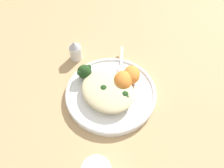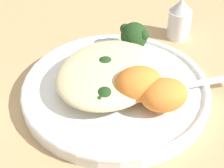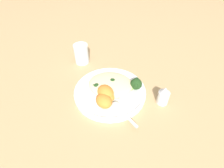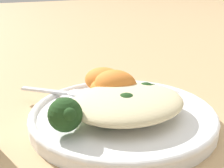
{
  "view_description": "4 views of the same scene",
  "coord_description": "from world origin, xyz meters",
  "px_view_note": "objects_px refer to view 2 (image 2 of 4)",
  "views": [
    {
      "loc": [
        -0.28,
        0.25,
        0.55
      ],
      "look_at": [
        0.01,
        -0.0,
        0.04
      ],
      "focal_mm": 35.0,
      "sensor_mm": 36.0,
      "label": 1
    },
    {
      "loc": [
        -0.35,
        -0.2,
        0.36
      ],
      "look_at": [
        -0.02,
        0.01,
        0.04
      ],
      "focal_mm": 60.0,
      "sensor_mm": 36.0,
      "label": 2
    },
    {
      "loc": [
        0.09,
        -0.44,
        0.48
      ],
      "look_at": [
        0.01,
        0.01,
        0.05
      ],
      "focal_mm": 28.0,
      "sensor_mm": 36.0,
      "label": 3
    },
    {
      "loc": [
        0.2,
        0.37,
        0.21
      ],
      "look_at": [
        0.01,
        -0.01,
        0.06
      ],
      "focal_mm": 50.0,
      "sensor_mm": 36.0,
      "label": 4
    }
  ],
  "objects_px": {
    "quinoa_mound": "(108,73)",
    "salt_shaker": "(181,19)",
    "plate": "(115,91)",
    "broccoli_stalk_3": "(108,87)",
    "broccoli_stalk_1": "(123,64)",
    "sweet_potato_chunk_2": "(148,85)",
    "sweet_potato_chunk_0": "(164,95)",
    "broccoli_stalk_2": "(111,70)",
    "broccoli_stalk_4": "(115,95)",
    "spoon": "(186,84)",
    "sweet_potato_chunk_1": "(138,84)",
    "broccoli_stalk_0": "(135,43)"
  },
  "relations": [
    {
      "from": "broccoli_stalk_2",
      "to": "sweet_potato_chunk_1",
      "type": "relative_size",
      "value": 1.53
    },
    {
      "from": "quinoa_mound",
      "to": "spoon",
      "type": "distance_m",
      "value": 0.11
    },
    {
      "from": "broccoli_stalk_3",
      "to": "broccoli_stalk_2",
      "type": "bearing_deg",
      "value": -115.71
    },
    {
      "from": "plate",
      "to": "salt_shaker",
      "type": "relative_size",
      "value": 3.71
    },
    {
      "from": "broccoli_stalk_2",
      "to": "broccoli_stalk_3",
      "type": "relative_size",
      "value": 1.48
    },
    {
      "from": "sweet_potato_chunk_0",
      "to": "sweet_potato_chunk_2",
      "type": "xyz_separation_m",
      "value": [
        0.01,
        0.03,
        -0.0
      ]
    },
    {
      "from": "sweet_potato_chunk_1",
      "to": "plate",
      "type": "bearing_deg",
      "value": 83.43
    },
    {
      "from": "plate",
      "to": "broccoli_stalk_3",
      "type": "relative_size",
      "value": 3.93
    },
    {
      "from": "sweet_potato_chunk_2",
      "to": "broccoli_stalk_4",
      "type": "bearing_deg",
      "value": 141.7
    },
    {
      "from": "plate",
      "to": "sweet_potato_chunk_1",
      "type": "xyz_separation_m",
      "value": [
        -0.0,
        -0.04,
        0.03
      ]
    },
    {
      "from": "broccoli_stalk_3",
      "to": "broccoli_stalk_0",
      "type": "bearing_deg",
      "value": -130.51
    },
    {
      "from": "plate",
      "to": "broccoli_stalk_1",
      "type": "relative_size",
      "value": 2.5
    },
    {
      "from": "broccoli_stalk_3",
      "to": "sweet_potato_chunk_2",
      "type": "xyz_separation_m",
      "value": [
        0.03,
        -0.05,
        0.0
      ]
    },
    {
      "from": "sweet_potato_chunk_2",
      "to": "salt_shaker",
      "type": "relative_size",
      "value": 0.77
    },
    {
      "from": "quinoa_mound",
      "to": "salt_shaker",
      "type": "height_order",
      "value": "salt_shaker"
    },
    {
      "from": "sweet_potato_chunk_2",
      "to": "quinoa_mound",
      "type": "bearing_deg",
      "value": 95.69
    },
    {
      "from": "broccoli_stalk_4",
      "to": "sweet_potato_chunk_2",
      "type": "bearing_deg",
      "value": 160.69
    },
    {
      "from": "broccoli_stalk_0",
      "to": "plate",
      "type": "bearing_deg",
      "value": 152.99
    },
    {
      "from": "broccoli_stalk_3",
      "to": "quinoa_mound",
      "type": "bearing_deg",
      "value": -108.22
    },
    {
      "from": "spoon",
      "to": "salt_shaker",
      "type": "height_order",
      "value": "salt_shaker"
    },
    {
      "from": "quinoa_mound",
      "to": "sweet_potato_chunk_2",
      "type": "distance_m",
      "value": 0.06
    },
    {
      "from": "sweet_potato_chunk_0",
      "to": "salt_shaker",
      "type": "xyz_separation_m",
      "value": [
        0.2,
        0.06,
        -0.01
      ]
    },
    {
      "from": "broccoli_stalk_4",
      "to": "broccoli_stalk_2",
      "type": "bearing_deg",
      "value": -123.73
    },
    {
      "from": "plate",
      "to": "spoon",
      "type": "xyz_separation_m",
      "value": [
        0.05,
        -0.09,
        0.01
      ]
    },
    {
      "from": "broccoli_stalk_3",
      "to": "sweet_potato_chunk_2",
      "type": "bearing_deg",
      "value": 162.1
    },
    {
      "from": "broccoli_stalk_3",
      "to": "broccoli_stalk_4",
      "type": "bearing_deg",
      "value": 102.89
    },
    {
      "from": "spoon",
      "to": "salt_shaker",
      "type": "distance_m",
      "value": 0.16
    },
    {
      "from": "broccoli_stalk_3",
      "to": "sweet_potato_chunk_1",
      "type": "xyz_separation_m",
      "value": [
        0.02,
        -0.04,
        0.01
      ]
    },
    {
      "from": "broccoli_stalk_1",
      "to": "broccoli_stalk_3",
      "type": "relative_size",
      "value": 1.57
    },
    {
      "from": "sweet_potato_chunk_0",
      "to": "salt_shaker",
      "type": "bearing_deg",
      "value": 17.51
    },
    {
      "from": "broccoli_stalk_1",
      "to": "sweet_potato_chunk_2",
      "type": "xyz_separation_m",
      "value": [
        -0.03,
        -0.06,
        0.01
      ]
    },
    {
      "from": "plate",
      "to": "broccoli_stalk_0",
      "type": "xyz_separation_m",
      "value": [
        0.09,
        0.01,
        0.03
      ]
    },
    {
      "from": "broccoli_stalk_0",
      "to": "broccoli_stalk_4",
      "type": "distance_m",
      "value": 0.12
    },
    {
      "from": "sweet_potato_chunk_1",
      "to": "salt_shaker",
      "type": "relative_size",
      "value": 0.91
    },
    {
      "from": "quinoa_mound",
      "to": "salt_shaker",
      "type": "distance_m",
      "value": 0.2
    },
    {
      "from": "salt_shaker",
      "to": "broccoli_stalk_1",
      "type": "bearing_deg",
      "value": 172.29
    },
    {
      "from": "quinoa_mound",
      "to": "sweet_potato_chunk_1",
      "type": "xyz_separation_m",
      "value": [
        -0.01,
        -0.05,
        0.01
      ]
    },
    {
      "from": "broccoli_stalk_1",
      "to": "sweet_potato_chunk_2",
      "type": "relative_size",
      "value": 1.92
    },
    {
      "from": "plate",
      "to": "broccoli_stalk_4",
      "type": "relative_size",
      "value": 2.62
    },
    {
      "from": "broccoli_stalk_2",
      "to": "broccoli_stalk_4",
      "type": "relative_size",
      "value": 0.99
    },
    {
      "from": "broccoli_stalk_4",
      "to": "quinoa_mound",
      "type": "bearing_deg",
      "value": -116.85
    },
    {
      "from": "quinoa_mound",
      "to": "broccoli_stalk_3",
      "type": "xyz_separation_m",
      "value": [
        -0.02,
        -0.01,
        -0.0
      ]
    },
    {
      "from": "quinoa_mound",
      "to": "broccoli_stalk_2",
      "type": "relative_size",
      "value": 1.61
    },
    {
      "from": "plate",
      "to": "quinoa_mound",
      "type": "height_order",
      "value": "quinoa_mound"
    },
    {
      "from": "broccoli_stalk_0",
      "to": "spoon",
      "type": "bearing_deg",
      "value": -145.94
    },
    {
      "from": "broccoli_stalk_3",
      "to": "broccoli_stalk_4",
      "type": "relative_size",
      "value": 0.67
    },
    {
      "from": "broccoli_stalk_1",
      "to": "broccoli_stalk_3",
      "type": "xyz_separation_m",
      "value": [
        -0.06,
        -0.01,
        0.0
      ]
    },
    {
      "from": "plate",
      "to": "sweet_potato_chunk_2",
      "type": "relative_size",
      "value": 4.8
    },
    {
      "from": "sweet_potato_chunk_1",
      "to": "salt_shaker",
      "type": "xyz_separation_m",
      "value": [
        0.2,
        0.03,
        -0.01
      ]
    },
    {
      "from": "sweet_potato_chunk_2",
      "to": "salt_shaker",
      "type": "distance_m",
      "value": 0.19
    }
  ]
}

